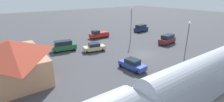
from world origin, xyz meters
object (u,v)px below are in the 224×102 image
object	(u,v)px
suv_maroon	(167,39)
pedestrian_on_platform	(191,65)
suv_navy	(141,28)
light_pole_near_platform	(187,38)
station_building	(13,59)
sedan_tan	(94,47)
suv_green	(64,46)
pickup_red	(99,34)
sedan_blue	(132,64)
light_pole_lot_center	(131,21)

from	to	relation	value
suv_maroon	pedestrian_on_platform	bearing A→B (deg)	138.99
suv_navy	light_pole_near_platform	world-z (taller)	light_pole_near_platform
station_building	sedan_tan	size ratio (longest dim) A/B	2.63
sedan_tan	suv_navy	bearing A→B (deg)	-69.84
suv_green	suv_maroon	xyz separation A→B (m)	(-9.29, -22.05, 0.00)
pedestrian_on_platform	suv_navy	world-z (taller)	suv_navy
suv_green	pickup_red	bearing A→B (deg)	-66.64
suv_maroon	sedan_blue	bearing A→B (deg)	109.36
sedan_tan	light_pole_lot_center	xyz separation A→B (m)	(0.94, -10.92, 4.35)
suv_navy	light_pole_near_platform	distance (m)	25.92
pedestrian_on_platform	light_pole_near_platform	distance (m)	5.06
suv_green	suv_maroon	world-z (taller)	same
pickup_red	light_pole_lot_center	xyz separation A→B (m)	(-7.96, -4.38, 4.20)
suv_navy	sedan_tan	world-z (taller)	suv_navy
suv_green	sedan_tan	distance (m)	6.40
station_building	suv_maroon	xyz separation A→B (m)	(-1.96, -31.91, -1.72)
station_building	suv_navy	size ratio (longest dim) A/B	2.49
sedan_blue	suv_navy	world-z (taller)	suv_navy
station_building	pedestrian_on_platform	bearing A→B (deg)	-122.76
suv_maroon	station_building	bearing A→B (deg)	86.49
pickup_red	suv_maroon	xyz separation A→B (m)	(-14.32, -10.42, 0.12)
sedan_blue	sedan_tan	world-z (taller)	same
sedan_blue	light_pole_lot_center	bearing A→B (deg)	-40.71
pedestrian_on_platform	suv_maroon	xyz separation A→B (m)	(11.91, -10.36, -0.13)
station_building	suv_green	distance (m)	12.41
suv_maroon	light_pole_near_platform	distance (m)	12.49
station_building	sedan_blue	xyz separation A→B (m)	(-7.75, -15.42, -1.99)
pickup_red	light_pole_near_platform	bearing A→B (deg)	-173.31
suv_maroon	light_pole_lot_center	size ratio (longest dim) A/B	0.61
pedestrian_on_platform	light_pole_lot_center	size ratio (longest dim) A/B	0.20
pickup_red	light_pole_lot_center	distance (m)	10.01
pickup_red	light_pole_near_platform	xyz separation A→B (m)	(-23.56, -2.76, 3.59)
light_pole_lot_center	suv_navy	bearing A→B (deg)	-56.71
suv_navy	light_pole_near_platform	xyz separation A→B (m)	(-22.58, 12.24, 3.47)
station_building	pickup_red	distance (m)	24.86
suv_maroon	light_pole_near_platform	world-z (taller)	light_pole_near_platform
pickup_red	sedan_tan	world-z (taller)	pickup_red
pedestrian_on_platform	suv_navy	distance (m)	29.35
sedan_blue	suv_navy	bearing A→B (deg)	-47.78
pedestrian_on_platform	light_pole_lot_center	xyz separation A→B (m)	(18.27, -4.33, 3.94)
suv_green	sedan_tan	size ratio (longest dim) A/B	1.08
suv_green	pickup_red	size ratio (longest dim) A/B	0.95
suv_navy	pickup_red	xyz separation A→B (m)	(0.98, 15.01, -0.12)
light_pole_near_platform	pedestrian_on_platform	bearing A→B (deg)	134.59
light_pole_lot_center	suv_green	bearing A→B (deg)	79.62
suv_navy	light_pole_lot_center	size ratio (longest dim) A/B	0.60
suv_navy	suv_maroon	bearing A→B (deg)	161.00
suv_maroon	light_pole_lot_center	world-z (taller)	light_pole_lot_center
suv_green	suv_maroon	bearing A→B (deg)	-112.86
light_pole_lot_center	sedan_blue	bearing A→B (deg)	139.29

